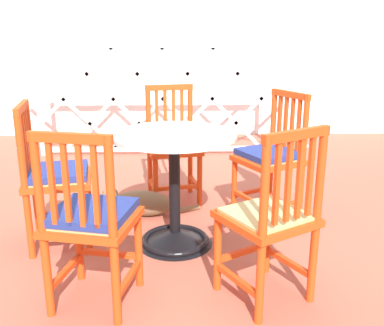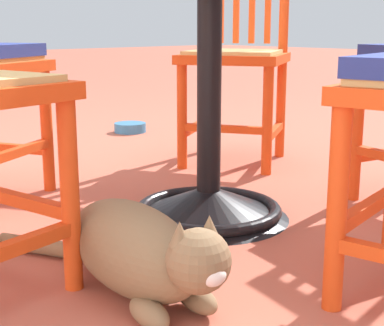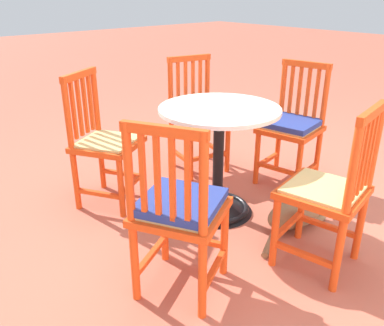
{
  "view_description": "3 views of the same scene",
  "coord_description": "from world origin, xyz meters",
  "px_view_note": "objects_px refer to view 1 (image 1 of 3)",
  "views": [
    {
      "loc": [
        0.06,
        -2.56,
        1.33
      ],
      "look_at": [
        0.14,
        0.18,
        0.51
      ],
      "focal_mm": 41.79,
      "sensor_mm": 36.0,
      "label": 1
    },
    {
      "loc": [
        -1.18,
        1.25,
        0.56
      ],
      "look_at": [
        0.11,
        0.05,
        0.15
      ],
      "focal_mm": 55.5,
      "sensor_mm": 36.0,
      "label": 2
    },
    {
      "loc": [
        1.76,
        1.78,
        1.41
      ],
      "look_at": [
        0.21,
        0.01,
        0.39
      ],
      "focal_mm": 38.19,
      "sensor_mm": 36.0,
      "label": 3
    }
  ],
  "objects_px": {
    "cafe_table": "(175,202)",
    "orange_chair_near_fence": "(54,178)",
    "orange_chair_at_corner": "(271,158)",
    "tabby_cat": "(138,203)",
    "orange_chair_tucked_in": "(173,148)",
    "orange_chair_facing_out": "(270,220)",
    "orange_chair_by_planter": "(91,221)"
  },
  "relations": [
    {
      "from": "cafe_table",
      "to": "orange_chair_near_fence",
      "type": "height_order",
      "value": "orange_chair_near_fence"
    },
    {
      "from": "orange_chair_at_corner",
      "to": "tabby_cat",
      "type": "distance_m",
      "value": 1.03
    },
    {
      "from": "orange_chair_near_fence",
      "to": "cafe_table",
      "type": "bearing_deg",
      "value": -1.93
    },
    {
      "from": "orange_chair_tucked_in",
      "to": "tabby_cat",
      "type": "bearing_deg",
      "value": -129.52
    },
    {
      "from": "cafe_table",
      "to": "orange_chair_at_corner",
      "type": "relative_size",
      "value": 0.83
    },
    {
      "from": "orange_chair_tucked_in",
      "to": "orange_chair_at_corner",
      "type": "distance_m",
      "value": 0.79
    },
    {
      "from": "cafe_table",
      "to": "orange_chair_facing_out",
      "type": "height_order",
      "value": "orange_chair_facing_out"
    },
    {
      "from": "orange_chair_by_planter",
      "to": "orange_chair_at_corner",
      "type": "distance_m",
      "value": 1.52
    },
    {
      "from": "orange_chair_at_corner",
      "to": "orange_chair_by_planter",
      "type": "bearing_deg",
      "value": -135.37
    },
    {
      "from": "cafe_table",
      "to": "tabby_cat",
      "type": "bearing_deg",
      "value": 120.43
    },
    {
      "from": "orange_chair_tucked_in",
      "to": "orange_chair_by_planter",
      "type": "height_order",
      "value": "same"
    },
    {
      "from": "orange_chair_facing_out",
      "to": "orange_chair_at_corner",
      "type": "xyz_separation_m",
      "value": [
        0.21,
        1.05,
        0.01
      ]
    },
    {
      "from": "cafe_table",
      "to": "orange_chair_tucked_in",
      "type": "relative_size",
      "value": 0.83
    },
    {
      "from": "orange_chair_near_fence",
      "to": "orange_chair_at_corner",
      "type": "relative_size",
      "value": 1.0
    },
    {
      "from": "orange_chair_at_corner",
      "to": "orange_chair_tucked_in",
      "type": "bearing_deg",
      "value": 153.36
    },
    {
      "from": "cafe_table",
      "to": "orange_chair_tucked_in",
      "type": "xyz_separation_m",
      "value": [
        -0.02,
        0.79,
        0.15
      ]
    },
    {
      "from": "orange_chair_near_fence",
      "to": "orange_chair_facing_out",
      "type": "relative_size",
      "value": 1.0
    },
    {
      "from": "orange_chair_by_planter",
      "to": "orange_chair_at_corner",
      "type": "height_order",
      "value": "same"
    },
    {
      "from": "cafe_table",
      "to": "orange_chair_by_planter",
      "type": "distance_m",
      "value": 0.77
    },
    {
      "from": "orange_chair_tucked_in",
      "to": "orange_chair_at_corner",
      "type": "xyz_separation_m",
      "value": [
        0.7,
        -0.35,
        0.01
      ]
    },
    {
      "from": "cafe_table",
      "to": "orange_chair_facing_out",
      "type": "distance_m",
      "value": 0.8
    },
    {
      "from": "tabby_cat",
      "to": "orange_chair_by_planter",
      "type": "bearing_deg",
      "value": -96.05
    },
    {
      "from": "orange_chair_facing_out",
      "to": "orange_chair_at_corner",
      "type": "relative_size",
      "value": 1.0
    },
    {
      "from": "orange_chair_facing_out",
      "to": "tabby_cat",
      "type": "distance_m",
      "value": 1.37
    },
    {
      "from": "orange_chair_facing_out",
      "to": "tabby_cat",
      "type": "xyz_separation_m",
      "value": [
        -0.75,
        1.09,
        -0.34
      ]
    },
    {
      "from": "orange_chair_near_fence",
      "to": "orange_chair_at_corner",
      "type": "xyz_separation_m",
      "value": [
        1.43,
        0.41,
        0.0
      ]
    },
    {
      "from": "orange_chair_by_planter",
      "to": "tabby_cat",
      "type": "height_order",
      "value": "orange_chair_by_planter"
    },
    {
      "from": "orange_chair_at_corner",
      "to": "cafe_table",
      "type": "bearing_deg",
      "value": -147.79
    },
    {
      "from": "tabby_cat",
      "to": "orange_chair_near_fence",
      "type": "bearing_deg",
      "value": -136.29
    },
    {
      "from": "orange_chair_by_planter",
      "to": "orange_chair_facing_out",
      "type": "xyz_separation_m",
      "value": [
        0.87,
        0.01,
        -0.01
      ]
    },
    {
      "from": "orange_chair_tucked_in",
      "to": "orange_chair_at_corner",
      "type": "height_order",
      "value": "same"
    },
    {
      "from": "orange_chair_tucked_in",
      "to": "orange_chair_facing_out",
      "type": "xyz_separation_m",
      "value": [
        0.5,
        -1.41,
        0.0
      ]
    }
  ]
}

